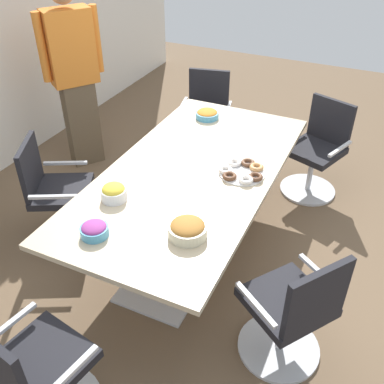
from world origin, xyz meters
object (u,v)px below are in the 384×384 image
Objects in this scene: office_chair_0 at (291,314)px; snack_bowl_candy_mix at (94,230)px; conference_table at (192,184)px; snack_bowl_pretzels at (188,229)px; office_chair_4 at (35,375)px; snack_bowl_chips_yellow at (114,192)px; office_chair_1 at (317,154)px; office_chair_3 at (56,197)px; donut_platter at (242,171)px; person_standing_1 at (75,74)px; snack_bowl_chips_orange at (207,114)px; office_chair_2 at (206,119)px.

snack_bowl_candy_mix is (-0.21, 1.23, 0.39)m from office_chair_0.
snack_bowl_pretzels is (-0.69, -0.29, 0.18)m from conference_table.
office_chair_4 is at bearing -172.37° from snack_bowl_candy_mix.
snack_bowl_chips_yellow is at bearing 110.18° from office_chair_4.
conference_table is at bearing 95.68° from office_chair_4.
office_chair_1 is 1.00× the size of office_chair_4.
office_chair_3 is at bearing 62.26° from office_chair_1.
office_chair_3 is at bearing 108.02° from conference_table.
office_chair_4 is 5.08× the size of snack_bowl_chips_yellow.
office_chair_0 reaches higher than snack_bowl_pretzels.
snack_bowl_chips_yellow is (-1.82, 1.06, 0.40)m from office_chair_1.
office_chair_4 is 2.59× the size of donut_platter.
snack_bowl_chips_yellow is (-1.33, -1.30, -0.18)m from person_standing_1.
snack_bowl_chips_orange is 0.61× the size of donut_platter.
office_chair_1 is 1.28m from office_chair_2.
office_chair_0 is 2.06m from snack_bowl_chips_orange.
snack_bowl_pretzels reaches higher than conference_table.
office_chair_3 is 0.87m from snack_bowl_chips_yellow.
office_chair_1 is at bearing -23.69° from snack_bowl_candy_mix.
conference_table is 1.48m from office_chair_1.
office_chair_2 is 2.36m from snack_bowl_pretzels.
office_chair_0 is 1.00× the size of office_chair_1.
snack_bowl_chips_orange is (1.23, -0.82, 0.38)m from office_chair_3.
conference_table is 1.15m from office_chair_3.
office_chair_3 is 1.53m from snack_bowl_chips_orange.
conference_table is at bearing 80.49° from office_chair_1.
office_chair_3 and office_chair_4 have the same top height.
snack_bowl_candy_mix is 1.20m from donut_platter.
office_chair_2 is at bearing 6.94° from snack_bowl_candy_mix.
office_chair_4 is at bearing 65.66° from person_standing_1.
snack_bowl_candy_mix is at bearing 86.77° from office_chair_1.
office_chair_3 is 2.59× the size of donut_platter.
snack_bowl_pretzels reaches higher than donut_platter.
snack_bowl_pretzels is at bearing -102.08° from snack_bowl_chips_yellow.
snack_bowl_chips_orange is at bearing 38.95° from donut_platter.
office_chair_4 is 0.49× the size of person_standing_1.
snack_bowl_chips_yellow is 0.51× the size of donut_platter.
office_chair_0 is 4.27× the size of snack_bowl_chips_orange.
snack_bowl_chips_yellow is (-2.05, -0.19, 0.40)m from office_chair_2.
office_chair_1 is at bearing 83.87° from office_chair_4.
office_chair_4 is 3.74× the size of snack_bowl_pretzels.
conference_table is 13.39× the size of snack_bowl_chips_yellow.
office_chair_2 is 4.27× the size of snack_bowl_chips_orange.
person_standing_1 is 2.11m from donut_platter.
office_chair_0 reaches higher than snack_bowl_chips_orange.
office_chair_2 is at bearing 20.57° from snack_bowl_pretzels.
office_chair_2 is 2.09m from snack_bowl_chips_yellow.
donut_platter is (-0.66, -2.00, -0.22)m from person_standing_1.
office_chair_0 and office_chair_1 have the same top height.
office_chair_2 is at bearing 23.96° from snack_bowl_chips_orange.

